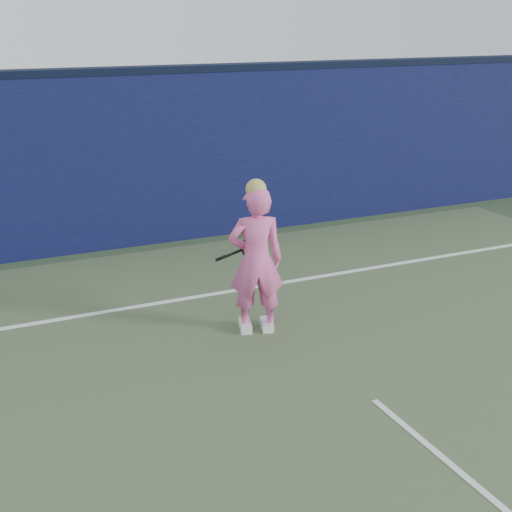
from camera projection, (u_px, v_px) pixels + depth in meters
name	position (u px, v px, depth m)	size (l,w,h in m)	color
ground	(446.00, 462.00, 5.54)	(80.00, 80.00, 0.00)	#2F4027
backstop_wall	(176.00, 158.00, 10.74)	(24.00, 0.40, 2.50)	#0B0D34
wall_cap	(173.00, 69.00, 10.32)	(24.00, 0.42, 0.10)	black
player	(256.00, 260.00, 7.60)	(0.67, 0.54, 1.70)	pink
racket	(251.00, 247.00, 8.04)	(0.60, 0.14, 0.32)	black
court_lines	(475.00, 484.00, 5.25)	(11.00, 12.04, 0.01)	white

